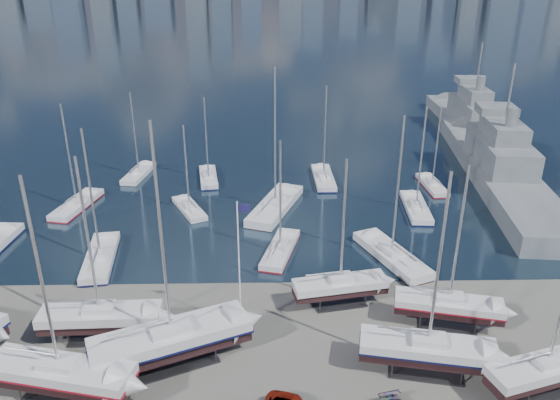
{
  "coord_description": "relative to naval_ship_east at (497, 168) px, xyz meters",
  "views": [
    {
      "loc": [
        1.89,
        -46.16,
        29.16
      ],
      "look_at": [
        3.01,
        8.0,
        5.43
      ],
      "focal_mm": 35.0,
      "sensor_mm": 36.0,
      "label": 1
    }
  ],
  "objects": [
    {
      "name": "sailboat_moored_11",
      "position": [
        -10.29,
        -3.29,
        -1.36
      ],
      "size": [
        2.78,
        8.2,
        12.07
      ],
      "rotation": [
        0.0,
        0.0,
        1.64
      ],
      "color": "black",
      "rests_on": "water"
    },
    {
      "name": "sailboat_moored_2",
      "position": [
        -52.47,
        2.16,
        -1.34
      ],
      "size": [
        3.67,
        8.88,
        13.01
      ],
      "rotation": [
        0.0,
        0.0,
        1.42
      ],
      "color": "black",
      "rests_on": "water"
    },
    {
      "name": "sailboat_cradle_6",
      "position": [
        -17.79,
        -34.74,
        0.35
      ],
      "size": [
        9.51,
        4.62,
        14.9
      ],
      "rotation": [
        0.0,
        0.0,
        -0.23
      ],
      "color": "#2D2D33",
      "rests_on": "ground"
    },
    {
      "name": "sailboat_cradle_4",
      "position": [
        -26.73,
        -31.36,
        0.32
      ],
      "size": [
        8.94,
        4.02,
        14.24
      ],
      "rotation": [
        0.0,
        0.0,
        0.19
      ],
      "color": "#2D2D33",
      "rests_on": "ground"
    },
    {
      "name": "sailboat_cradle_5",
      "position": [
        -21.21,
        -40.6,
        0.43
      ],
      "size": [
        10.65,
        4.84,
        16.57
      ],
      "rotation": [
        0.0,
        0.0,
        -0.2
      ],
      "color": "#2D2D33",
      "rests_on": "ground"
    },
    {
      "name": "water",
      "position": [
        -35.01,
        272.41,
        -1.82
      ],
      "size": [
        1400.0,
        600.0,
        0.4
      ],
      "primitive_type": "cube",
      "color": "#1A293C",
      "rests_on": "ground"
    },
    {
      "name": "sailboat_moored_9",
      "position": [
        -20.19,
        -23.23,
        -1.34
      ],
      "size": [
        6.97,
        11.25,
        16.47
      ],
      "rotation": [
        0.0,
        0.0,
        1.96
      ],
      "color": "black",
      "rests_on": "water"
    },
    {
      "name": "sailboat_cradle_2",
      "position": [
        -47.27,
        -35.9,
        0.42
      ],
      "size": [
        10.0,
        3.08,
        16.18
      ],
      "rotation": [
        0.0,
        0.0,
        0.03
      ],
      "color": "#2D2D33",
      "rests_on": "ground"
    },
    {
      "name": "sailboat_moored_5",
      "position": [
        -42.0,
        0.29,
        -1.36
      ],
      "size": [
        3.61,
        8.78,
        12.75
      ],
      "rotation": [
        0.0,
        0.0,
        1.72
      ],
      "color": "black",
      "rests_on": "water"
    },
    {
      "name": "sailboat_moored_3",
      "position": [
        -51.06,
        -23.04,
        -1.36
      ],
      "size": [
        4.11,
        10.48,
        15.26
      ],
      "rotation": [
        0.0,
        0.0,
        1.7
      ],
      "color": "black",
      "rests_on": "water"
    },
    {
      "name": "flagpole",
      "position": [
        -35.6,
        -34.77,
        5.25
      ],
      "size": [
        1.06,
        0.12,
        12.0
      ],
      "color": "white",
      "rests_on": "ground"
    },
    {
      "name": "sailboat_moored_6",
      "position": [
        -32.0,
        -21.64,
        -1.36
      ],
      "size": [
        4.73,
        9.3,
        13.38
      ],
      "rotation": [
        0.0,
        0.0,
        1.31
      ],
      "color": "black",
      "rests_on": "water"
    },
    {
      "name": "sailboat_moored_1",
      "position": [
        -57.97,
        -9.19,
        -1.36
      ],
      "size": [
        4.63,
        9.91,
        14.29
      ],
      "rotation": [
        0.0,
        0.0,
        1.36
      ],
      "color": "black",
      "rests_on": "water"
    },
    {
      "name": "sailboat_cradle_1",
      "position": [
        -48.19,
        -42.73,
        0.47
      ],
      "size": [
        11.2,
        5.35,
        17.35
      ],
      "rotation": [
        0.0,
        0.0,
        -0.22
      ],
      "color": "#2D2D33",
      "rests_on": "ground"
    },
    {
      "name": "sailboat_cradle_3",
      "position": [
        -40.85,
        -39.18,
        0.6
      ],
      "size": [
        12.76,
        8.17,
        19.75
      ],
      "rotation": [
        0.0,
        0.0,
        0.41
      ],
      "color": "#2D2D33",
      "rests_on": "ground"
    },
    {
      "name": "sailboat_moored_7",
      "position": [
        -32.41,
        -10.38,
        -1.34
      ],
      "size": [
        7.67,
        13.0,
        18.96
      ],
      "rotation": [
        0.0,
        0.0,
        1.21
      ],
      "color": "black",
      "rests_on": "water"
    },
    {
      "name": "ground",
      "position": [
        -35.01,
        -37.59,
        -1.67
      ],
      "size": [
        1400.0,
        1400.0,
        0.0
      ],
      "primitive_type": "plane",
      "color": "#605E59",
      "rests_on": "ground"
    },
    {
      "name": "sailboat_moored_4",
      "position": [
        -43.35,
        -10.53,
        -1.34
      ],
      "size": [
        5.39,
        7.99,
        11.81
      ],
      "rotation": [
        0.0,
        0.0,
        2.02
      ],
      "color": "black",
      "rests_on": "water"
    },
    {
      "name": "sailboat_moored_10",
      "position": [
        -14.52,
        -10.97,
        -1.36
      ],
      "size": [
        3.25,
        9.64,
        14.19
      ],
      "rotation": [
        0.0,
        0.0,
        1.51
      ],
      "color": "black",
      "rests_on": "water"
    },
    {
      "name": "naval_ship_east",
      "position": [
        0.0,
        0.0,
        0.0
      ],
      "size": [
        12.97,
        48.46,
        18.31
      ],
      "rotation": [
        0.0,
        0.0,
        1.46
      ],
      "color": "slate",
      "rests_on": "water"
    },
    {
      "name": "naval_ship_west",
      "position": [
        4.36,
        23.88,
        -0.0
      ],
      "size": [
        7.58,
        41.25,
        17.7
      ],
      "rotation": [
        0.0,
        0.0,
        1.55
      ],
      "color": "slate",
      "rests_on": "water"
    },
    {
      "name": "sailboat_cradle_7",
      "position": [
        -13.1,
        -42.86,
        0.37
      ],
      "size": [
        9.63,
        5.23,
        15.21
      ],
      "rotation": [
        0.0,
        0.0,
        0.3
      ],
      "color": "#2D2D33",
      "rests_on": "ground"
    },
    {
      "name": "sailboat_moored_8",
      "position": [
        -25.31,
        -0.39,
        -1.36
      ],
      "size": [
        2.91,
        9.73,
        14.47
      ],
      "rotation": [
        0.0,
        0.0,
        1.59
      ],
      "color": "black",
      "rests_on": "water"
    }
  ]
}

